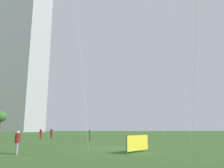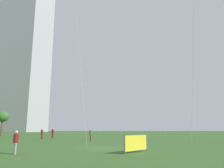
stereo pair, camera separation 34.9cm
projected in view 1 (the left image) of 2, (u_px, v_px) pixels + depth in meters
ground at (109, 148)px, 19.57m from camera, size 280.00×280.00×0.00m
person_standing_0 at (17, 141)px, 14.91m from camera, size 0.34×0.34×1.55m
person_standing_1 at (41, 133)px, 36.17m from camera, size 0.37×0.37×1.67m
person_standing_2 at (51, 132)px, 39.37m from camera, size 0.40×0.40×1.81m
person_standing_3 at (90, 134)px, 30.59m from camera, size 0.36×0.36×1.61m
park_tree_0 at (0, 117)px, 50.30m from camera, size 2.68×2.68×5.66m
distant_highrise_0 at (21, 56)px, 124.84m from camera, size 29.88×24.61×84.08m
event_banner at (138, 143)px, 15.94m from camera, size 1.81×2.17×1.27m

